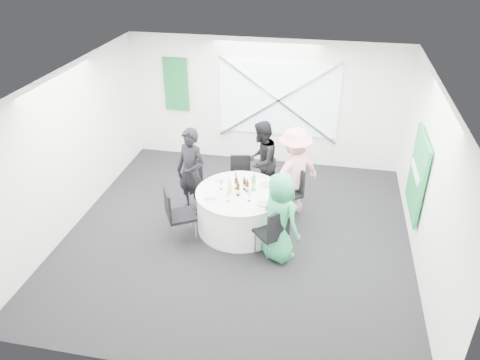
% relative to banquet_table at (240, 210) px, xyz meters
% --- Properties ---
extents(floor, '(6.00, 6.00, 0.00)m').
position_rel_banquet_table_xyz_m(floor, '(0.00, -0.20, -0.38)').
color(floor, black).
rests_on(floor, ground).
extents(ceiling, '(6.00, 6.00, 0.00)m').
position_rel_banquet_table_xyz_m(ceiling, '(0.00, -0.20, 2.42)').
color(ceiling, silver).
rests_on(ceiling, wall_back).
extents(wall_back, '(6.00, 0.00, 6.00)m').
position_rel_banquet_table_xyz_m(wall_back, '(0.00, 2.80, 1.02)').
color(wall_back, white).
rests_on(wall_back, floor).
extents(wall_front, '(6.00, 0.00, 6.00)m').
position_rel_banquet_table_xyz_m(wall_front, '(0.00, -3.20, 1.02)').
color(wall_front, white).
rests_on(wall_front, floor).
extents(wall_left, '(0.00, 6.00, 6.00)m').
position_rel_banquet_table_xyz_m(wall_left, '(-3.00, -0.20, 1.02)').
color(wall_left, white).
rests_on(wall_left, floor).
extents(wall_right, '(0.00, 6.00, 6.00)m').
position_rel_banquet_table_xyz_m(wall_right, '(3.00, -0.20, 1.02)').
color(wall_right, white).
rests_on(wall_right, floor).
extents(window_panel, '(2.60, 0.03, 1.60)m').
position_rel_banquet_table_xyz_m(window_panel, '(0.30, 2.76, 1.12)').
color(window_panel, silver).
rests_on(window_panel, wall_back).
extents(window_brace_a, '(2.63, 0.05, 1.84)m').
position_rel_banquet_table_xyz_m(window_brace_a, '(0.30, 2.72, 1.12)').
color(window_brace_a, silver).
rests_on(window_brace_a, window_panel).
extents(window_brace_b, '(2.63, 0.05, 1.84)m').
position_rel_banquet_table_xyz_m(window_brace_b, '(0.30, 2.72, 1.12)').
color(window_brace_b, silver).
rests_on(window_brace_b, window_panel).
extents(green_banner, '(0.55, 0.04, 1.20)m').
position_rel_banquet_table_xyz_m(green_banner, '(-2.00, 2.75, 1.32)').
color(green_banner, '#136128').
rests_on(green_banner, wall_back).
extents(green_sign, '(0.05, 1.20, 1.40)m').
position_rel_banquet_table_xyz_m(green_sign, '(2.94, 0.40, 0.82)').
color(green_sign, '#188841').
rests_on(green_sign, wall_right).
extents(banquet_table, '(1.56, 1.56, 0.76)m').
position_rel_banquet_table_xyz_m(banquet_table, '(0.00, 0.00, 0.00)').
color(banquet_table, white).
rests_on(banquet_table, floor).
extents(chair_back, '(0.48, 0.49, 0.91)m').
position_rel_banquet_table_xyz_m(chair_back, '(-0.19, 1.00, 0.15)').
color(chair_back, black).
rests_on(chair_back, floor).
extents(chair_back_left, '(0.61, 0.60, 0.97)m').
position_rel_banquet_table_xyz_m(chair_back_left, '(-0.90, 0.51, 0.19)').
color(chair_back_left, black).
rests_on(chair_back_left, floor).
extents(chair_back_right, '(0.62, 0.62, 0.98)m').
position_rel_banquet_table_xyz_m(chair_back_right, '(0.85, 0.62, 0.20)').
color(chair_back_right, black).
rests_on(chair_back_right, floor).
extents(chair_front_right, '(0.62, 0.62, 0.97)m').
position_rel_banquet_table_xyz_m(chair_front_right, '(0.71, -0.77, 0.19)').
color(chair_front_right, black).
rests_on(chair_front_right, floor).
extents(chair_front_left, '(0.63, 0.63, 1.01)m').
position_rel_banquet_table_xyz_m(chair_front_left, '(-1.00, -0.58, 0.22)').
color(chair_front_left, black).
rests_on(chair_front_left, floor).
extents(person_man_back_left, '(0.72, 0.60, 1.70)m').
position_rel_banquet_table_xyz_m(person_man_back_left, '(-1.00, 0.38, 0.47)').
color(person_man_back_left, black).
rests_on(person_man_back_left, floor).
extents(person_man_back, '(0.55, 0.84, 1.61)m').
position_rel_banquet_table_xyz_m(person_man_back, '(0.19, 1.17, 0.43)').
color(person_man_back, black).
rests_on(person_man_back, floor).
extents(person_woman_pink, '(1.18, 1.11, 1.72)m').
position_rel_banquet_table_xyz_m(person_woman_pink, '(0.86, 0.74, 0.48)').
color(person_woman_pink, '#F7A49F').
rests_on(person_woman_pink, floor).
extents(person_woman_green, '(0.90, 0.87, 1.55)m').
position_rel_banquet_table_xyz_m(person_woman_green, '(0.78, -0.68, 0.40)').
color(person_woman_green, '#2B9E60').
rests_on(person_woman_green, floor).
extents(plate_back, '(0.29, 0.29, 0.01)m').
position_rel_banquet_table_xyz_m(plate_back, '(0.02, 0.58, 0.39)').
color(plate_back, white).
rests_on(plate_back, banquet_table).
extents(plate_back_left, '(0.25, 0.25, 0.01)m').
position_rel_banquet_table_xyz_m(plate_back_left, '(-0.43, 0.35, 0.39)').
color(plate_back_left, white).
rests_on(plate_back_left, banquet_table).
extents(plate_back_right, '(0.27, 0.27, 0.04)m').
position_rel_banquet_table_xyz_m(plate_back_right, '(0.41, 0.30, 0.40)').
color(plate_back_right, white).
rests_on(plate_back_right, banquet_table).
extents(plate_front_right, '(0.29, 0.29, 0.04)m').
position_rel_banquet_table_xyz_m(plate_front_right, '(0.47, -0.35, 0.40)').
color(plate_front_right, white).
rests_on(plate_front_right, banquet_table).
extents(plate_front_left, '(0.25, 0.25, 0.01)m').
position_rel_banquet_table_xyz_m(plate_front_left, '(-0.36, -0.38, 0.39)').
color(plate_front_left, white).
rests_on(plate_front_left, banquet_table).
extents(napkin, '(0.18, 0.13, 0.05)m').
position_rel_banquet_table_xyz_m(napkin, '(-0.45, -0.32, 0.42)').
color(napkin, white).
rests_on(napkin, plate_front_left).
extents(beer_bottle_a, '(0.06, 0.06, 0.27)m').
position_rel_banquet_table_xyz_m(beer_bottle_a, '(-0.08, 0.09, 0.49)').
color(beer_bottle_a, '#3A200A').
rests_on(beer_bottle_a, banquet_table).
extents(beer_bottle_b, '(0.06, 0.06, 0.26)m').
position_rel_banquet_table_xyz_m(beer_bottle_b, '(0.06, 0.10, 0.48)').
color(beer_bottle_b, '#3A200A').
rests_on(beer_bottle_b, banquet_table).
extents(beer_bottle_c, '(0.06, 0.06, 0.25)m').
position_rel_banquet_table_xyz_m(beer_bottle_c, '(0.12, 0.04, 0.47)').
color(beer_bottle_c, '#3A200A').
rests_on(beer_bottle_c, banquet_table).
extents(beer_bottle_d, '(0.06, 0.06, 0.28)m').
position_rel_banquet_table_xyz_m(beer_bottle_d, '(-0.01, -0.12, 0.49)').
color(beer_bottle_d, '#3A200A').
rests_on(beer_bottle_d, banquet_table).
extents(green_water_bottle, '(0.08, 0.08, 0.33)m').
position_rel_banquet_table_xyz_m(green_water_bottle, '(0.22, 0.10, 0.51)').
color(green_water_bottle, green).
rests_on(green_water_bottle, banquet_table).
extents(clear_water_bottle, '(0.08, 0.08, 0.31)m').
position_rel_banquet_table_xyz_m(clear_water_bottle, '(-0.16, -0.09, 0.50)').
color(clear_water_bottle, white).
rests_on(clear_water_bottle, banquet_table).
extents(wine_glass_a, '(0.07, 0.07, 0.17)m').
position_rel_banquet_table_xyz_m(wine_glass_a, '(-0.16, 0.39, 0.50)').
color(wine_glass_a, white).
rests_on(wine_glass_a, banquet_table).
extents(wine_glass_b, '(0.07, 0.07, 0.17)m').
position_rel_banquet_table_xyz_m(wine_glass_b, '(-0.14, -0.34, 0.50)').
color(wine_glass_b, white).
rests_on(wine_glass_b, banquet_table).
extents(wine_glass_c, '(0.07, 0.07, 0.17)m').
position_rel_banquet_table_xyz_m(wine_glass_c, '(-0.35, 0.03, 0.50)').
color(wine_glass_c, white).
rests_on(wine_glass_c, banquet_table).
extents(wine_glass_d, '(0.07, 0.07, 0.17)m').
position_rel_banquet_table_xyz_m(wine_glass_d, '(0.21, -0.26, 0.50)').
color(wine_glass_d, white).
rests_on(wine_glass_d, banquet_table).
extents(fork_a, '(0.11, 0.13, 0.01)m').
position_rel_banquet_table_xyz_m(fork_a, '(-0.54, -0.21, 0.38)').
color(fork_a, silver).
rests_on(fork_a, banquet_table).
extents(knife_a, '(0.11, 0.12, 0.01)m').
position_rel_banquet_table_xyz_m(knife_a, '(-0.29, -0.49, 0.38)').
color(knife_a, silver).
rests_on(knife_a, banquet_table).
extents(fork_b, '(0.08, 0.14, 0.01)m').
position_rel_banquet_table_xyz_m(fork_b, '(0.57, 0.08, 0.38)').
color(fork_b, silver).
rests_on(fork_b, banquet_table).
extents(knife_b, '(0.08, 0.14, 0.01)m').
position_rel_banquet_table_xyz_m(knife_b, '(0.41, 0.40, 0.38)').
color(knife_b, silver).
rests_on(knife_b, banquet_table).
extents(fork_c, '(0.11, 0.12, 0.01)m').
position_rel_banquet_table_xyz_m(fork_c, '(0.29, -0.50, 0.38)').
color(fork_c, silver).
rests_on(fork_c, banquet_table).
extents(knife_c, '(0.11, 0.12, 0.01)m').
position_rel_banquet_table_xyz_m(knife_c, '(0.53, -0.23, 0.38)').
color(knife_c, silver).
rests_on(knife_c, banquet_table).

